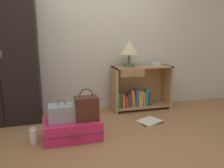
{
  "coord_description": "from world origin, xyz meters",
  "views": [
    {
      "loc": [
        -0.62,
        -2.04,
        1.18
      ],
      "look_at": [
        0.2,
        0.88,
        0.55
      ],
      "focal_mm": 33.6,
      "sensor_mm": 36.0,
      "label": 1
    }
  ],
  "objects_px": {
    "open_book_on_floor": "(149,121)",
    "bookshelf": "(139,89)",
    "train_case": "(62,113)",
    "bottle": "(34,136)",
    "bowl": "(156,64)",
    "handbag": "(87,108)",
    "wardrobe": "(1,53)",
    "table_lamp": "(129,49)",
    "suitcase_large": "(73,128)"
  },
  "relations": [
    {
      "from": "table_lamp",
      "to": "train_case",
      "type": "relative_size",
      "value": 1.36
    },
    {
      "from": "suitcase_large",
      "to": "train_case",
      "type": "distance_m",
      "value": 0.25
    },
    {
      "from": "train_case",
      "to": "bottle",
      "type": "xyz_separation_m",
      "value": [
        -0.34,
        -0.04,
        -0.24
      ]
    },
    {
      "from": "table_lamp",
      "to": "bottle",
      "type": "bearing_deg",
      "value": -150.17
    },
    {
      "from": "wardrobe",
      "to": "open_book_on_floor",
      "type": "xyz_separation_m",
      "value": [
        2.02,
        -0.57,
        -1.0
      ]
    },
    {
      "from": "bookshelf",
      "to": "handbag",
      "type": "height_order",
      "value": "bookshelf"
    },
    {
      "from": "wardrobe",
      "to": "bowl",
      "type": "distance_m",
      "value": 2.44
    },
    {
      "from": "handbag",
      "to": "open_book_on_floor",
      "type": "xyz_separation_m",
      "value": [
        0.97,
        0.25,
        -0.37
      ]
    },
    {
      "from": "suitcase_large",
      "to": "bottle",
      "type": "height_order",
      "value": "suitcase_large"
    },
    {
      "from": "handbag",
      "to": "suitcase_large",
      "type": "bearing_deg",
      "value": 164.53
    },
    {
      "from": "wardrobe",
      "to": "bowl",
      "type": "xyz_separation_m",
      "value": [
        2.43,
        0.06,
        -0.23
      ]
    },
    {
      "from": "suitcase_large",
      "to": "handbag",
      "type": "bearing_deg",
      "value": -15.47
    },
    {
      "from": "wardrobe",
      "to": "bookshelf",
      "type": "bearing_deg",
      "value": 1.36
    },
    {
      "from": "suitcase_large",
      "to": "open_book_on_floor",
      "type": "bearing_deg",
      "value": 10.24
    },
    {
      "from": "wardrobe",
      "to": "bottle",
      "type": "distance_m",
      "value": 1.3
    },
    {
      "from": "wardrobe",
      "to": "handbag",
      "type": "xyz_separation_m",
      "value": [
        1.05,
        -0.82,
        -0.63
      ]
    },
    {
      "from": "suitcase_large",
      "to": "bookshelf",
      "type": "bearing_deg",
      "value": 34.09
    },
    {
      "from": "bowl",
      "to": "train_case",
      "type": "distance_m",
      "value": 1.92
    },
    {
      "from": "suitcase_large",
      "to": "handbag",
      "type": "xyz_separation_m",
      "value": [
        0.17,
        -0.05,
        0.26
      ]
    },
    {
      "from": "suitcase_large",
      "to": "bottle",
      "type": "bearing_deg",
      "value": -174.25
    },
    {
      "from": "table_lamp",
      "to": "handbag",
      "type": "height_order",
      "value": "table_lamp"
    },
    {
      "from": "bookshelf",
      "to": "bowl",
      "type": "relative_size",
      "value": 6.55
    },
    {
      "from": "bowl",
      "to": "handbag",
      "type": "relative_size",
      "value": 0.4
    },
    {
      "from": "bowl",
      "to": "handbag",
      "type": "xyz_separation_m",
      "value": [
        -1.38,
        -0.88,
        -0.4
      ]
    },
    {
      "from": "wardrobe",
      "to": "open_book_on_floor",
      "type": "distance_m",
      "value": 2.32
    },
    {
      "from": "bowl",
      "to": "open_book_on_floor",
      "type": "distance_m",
      "value": 1.08
    },
    {
      "from": "wardrobe",
      "to": "bottle",
      "type": "xyz_separation_m",
      "value": [
        0.43,
        -0.82,
        -0.92
      ]
    },
    {
      "from": "wardrobe",
      "to": "table_lamp",
      "type": "distance_m",
      "value": 1.9
    },
    {
      "from": "train_case",
      "to": "open_book_on_floor",
      "type": "distance_m",
      "value": 1.31
    },
    {
      "from": "open_book_on_floor",
      "to": "suitcase_large",
      "type": "bearing_deg",
      "value": -169.76
    },
    {
      "from": "wardrobe",
      "to": "train_case",
      "type": "bearing_deg",
      "value": -45.76
    },
    {
      "from": "table_lamp",
      "to": "bookshelf",
      "type": "bearing_deg",
      "value": 7.86
    },
    {
      "from": "wardrobe",
      "to": "train_case",
      "type": "relative_size",
      "value": 6.37
    },
    {
      "from": "train_case",
      "to": "handbag",
      "type": "height_order",
      "value": "handbag"
    },
    {
      "from": "bookshelf",
      "to": "table_lamp",
      "type": "bearing_deg",
      "value": -172.14
    },
    {
      "from": "bowl",
      "to": "open_book_on_floor",
      "type": "bearing_deg",
      "value": -122.75
    },
    {
      "from": "train_case",
      "to": "bottle",
      "type": "distance_m",
      "value": 0.42
    },
    {
      "from": "bookshelf",
      "to": "suitcase_large",
      "type": "distance_m",
      "value": 1.5
    },
    {
      "from": "table_lamp",
      "to": "handbag",
      "type": "xyz_separation_m",
      "value": [
        -0.85,
        -0.85,
        -0.67
      ]
    },
    {
      "from": "train_case",
      "to": "bottle",
      "type": "bearing_deg",
      "value": -173.18
    },
    {
      "from": "wardrobe",
      "to": "suitcase_large",
      "type": "height_order",
      "value": "wardrobe"
    },
    {
      "from": "bowl",
      "to": "handbag",
      "type": "bearing_deg",
      "value": -147.24
    },
    {
      "from": "open_book_on_floor",
      "to": "bottle",
      "type": "bearing_deg",
      "value": -171.04
    },
    {
      "from": "train_case",
      "to": "open_book_on_floor",
      "type": "relative_size",
      "value": 0.8
    },
    {
      "from": "table_lamp",
      "to": "open_book_on_floor",
      "type": "relative_size",
      "value": 1.09
    },
    {
      "from": "handbag",
      "to": "bottle",
      "type": "relative_size",
      "value": 1.96
    },
    {
      "from": "open_book_on_floor",
      "to": "bookshelf",
      "type": "bearing_deg",
      "value": 81.75
    },
    {
      "from": "bowl",
      "to": "train_case",
      "type": "height_order",
      "value": "bowl"
    },
    {
      "from": "bookshelf",
      "to": "handbag",
      "type": "xyz_separation_m",
      "value": [
        -1.06,
        -0.87,
        0.02
      ]
    },
    {
      "from": "bowl",
      "to": "open_book_on_floor",
      "type": "relative_size",
      "value": 0.4
    }
  ]
}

